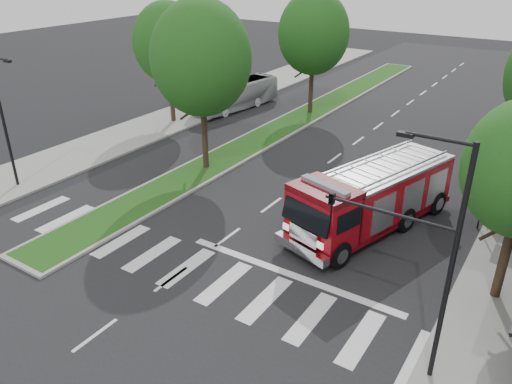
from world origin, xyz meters
TOP-DOWN VIEW (x-y plane):
  - ground at (0.00, 0.00)m, footprint 140.00×140.00m
  - sidewalk_left at (-14.50, 10.00)m, footprint 5.00×80.00m
  - median at (-6.00, 18.00)m, footprint 3.00×50.00m
  - tree_median_near at (-6.00, 6.00)m, footprint 5.80×5.80m
  - tree_median_far at (-6.00, 20.00)m, footprint 5.60×5.60m
  - tree_left_mid at (-14.00, 12.00)m, footprint 5.20×5.20m
  - streetlight_right_near at (9.61, -3.50)m, footprint 4.08×0.22m
  - streetlight_left_near at (-13.36, -2.00)m, footprint 1.90×0.20m
  - fire_engine at (5.27, 4.62)m, footprint 5.60×10.25m
  - city_bus at (-12.00, 17.84)m, footprint 3.30×9.07m

SIDE VIEW (x-z plane):
  - ground at x=0.00m, z-range 0.00..0.00m
  - sidewalk_left at x=-14.50m, z-range 0.00..0.15m
  - median at x=-6.00m, z-range 0.00..0.16m
  - city_bus at x=-12.00m, z-range 0.00..2.47m
  - fire_engine at x=5.27m, z-range -0.07..3.34m
  - streetlight_left_near at x=-13.36m, z-range 0.44..7.94m
  - streetlight_right_near at x=9.61m, z-range 0.67..8.67m
  - tree_left_mid at x=-14.00m, z-range 1.58..10.74m
  - tree_median_far at x=-6.00m, z-range 1.63..11.35m
  - tree_median_near at x=-6.00m, z-range 1.73..11.89m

